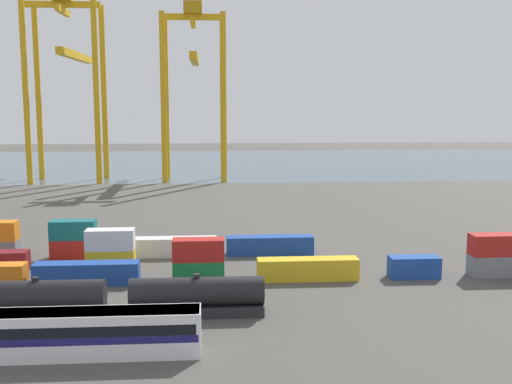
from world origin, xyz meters
TOP-DOWN VIEW (x-y plane):
  - ground_plane at (0.00, 40.00)m, footprint 420.00×420.00m
  - harbour_water at (0.00, 144.84)m, footprint 400.00×110.00m
  - freight_tank_row at (-4.10, -12.18)m, footprint 44.58×2.80m
  - shipping_container_3 at (-1.53, -0.42)m, footprint 12.10×2.44m
  - shipping_container_4 at (11.49, -0.42)m, footprint 6.04×2.44m
  - shipping_container_5 at (11.49, -0.42)m, footprint 6.04×2.44m
  - shipping_container_6 at (24.50, -0.42)m, footprint 12.10×2.44m
  - shipping_container_7 at (37.52, -0.42)m, footprint 6.04×2.44m
  - shipping_container_13 at (-13.03, 6.00)m, footprint 6.04×2.44m
  - shipping_container_14 at (0.25, 6.00)m, footprint 6.04×2.44m
  - shipping_container_15 at (0.25, 6.00)m, footprint 6.04×2.44m
  - shipping_container_20 at (-5.74, 12.41)m, footprint 6.04×2.44m
  - shipping_container_21 at (-5.74, 12.41)m, footprint 6.04×2.44m
  - shipping_container_22 at (7.72, 12.41)m, footprint 12.10×2.44m
  - shipping_container_23 at (21.17, 12.41)m, footprint 12.10×2.44m
  - gantry_crane_west at (-24.84, 101.04)m, footprint 19.31×40.15m
  - gantry_crane_central at (8.79, 100.28)m, footprint 17.24×33.46m

SIDE VIEW (x-z plane):
  - ground_plane at x=0.00m, z-range 0.00..0.00m
  - harbour_water at x=0.00m, z-range 0.00..0.01m
  - shipping_container_3 at x=-1.53m, z-range 0.00..2.60m
  - shipping_container_4 at x=11.49m, z-range 0.00..2.60m
  - shipping_container_6 at x=24.50m, z-range 0.00..2.60m
  - shipping_container_7 at x=37.52m, z-range 0.00..2.60m
  - shipping_container_13 at x=-13.03m, z-range 0.00..2.60m
  - shipping_container_14 at x=0.25m, z-range 0.00..2.60m
  - shipping_container_20 at x=-5.74m, z-range 0.00..2.60m
  - shipping_container_22 at x=7.72m, z-range 0.00..2.60m
  - shipping_container_23 at x=21.17m, z-range 0.00..2.60m
  - freight_tank_row at x=-4.10m, z-range -0.13..4.12m
  - shipping_container_5 at x=11.49m, z-range 2.60..5.20m
  - shipping_container_15 at x=0.25m, z-range 2.60..5.20m
  - shipping_container_21 at x=-5.74m, z-range 2.60..5.20m
  - gantry_crane_central at x=8.79m, z-range 4.67..51.98m
  - gantry_crane_west at x=-24.84m, z-range 4.91..55.05m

